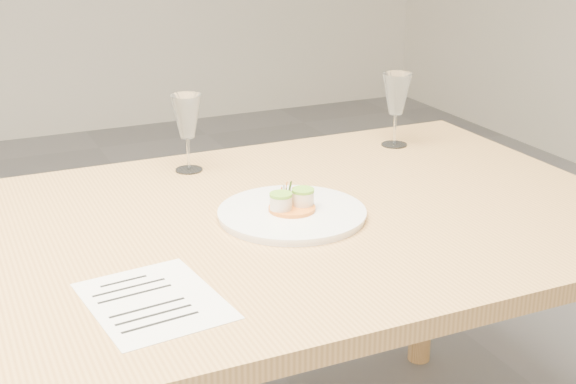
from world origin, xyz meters
name	(u,v)px	position (x,y,z in m)	size (l,w,h in m)	color
dining_table	(74,284)	(0.00, 0.00, 0.68)	(2.40, 1.00, 0.75)	tan
dinner_plate	(292,212)	(0.46, -0.02, 0.76)	(0.31, 0.31, 0.08)	white
recipe_sheet	(154,301)	(0.09, -0.26, 0.75)	(0.23, 0.28, 0.00)	white
wine_glass_1	(187,118)	(0.36, 0.37, 0.88)	(0.08, 0.08, 0.19)	white
wine_glass_2	(396,95)	(0.93, 0.34, 0.89)	(0.08, 0.08, 0.20)	white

